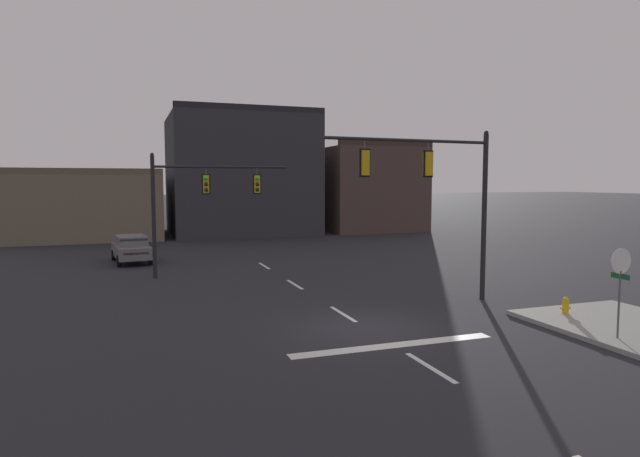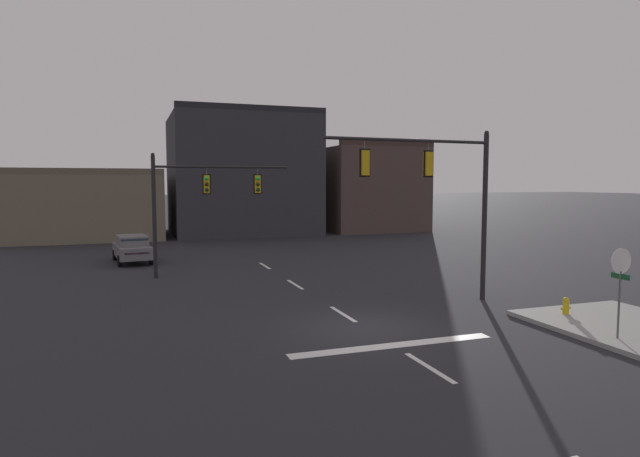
% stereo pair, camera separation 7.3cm
% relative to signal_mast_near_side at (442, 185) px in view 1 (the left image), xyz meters
% --- Properties ---
extents(ground_plane, '(400.00, 400.00, 0.00)m').
position_rel_signal_mast_near_side_xyz_m(ground_plane, '(-4.22, -2.33, -4.63)').
color(ground_plane, '#232328').
extents(stop_bar_paint, '(6.40, 0.50, 0.01)m').
position_rel_signal_mast_near_side_xyz_m(stop_bar_paint, '(-4.22, -4.33, -4.63)').
color(stop_bar_paint, silver).
rests_on(stop_bar_paint, ground).
extents(lane_centreline, '(0.16, 26.40, 0.01)m').
position_rel_signal_mast_near_side_xyz_m(lane_centreline, '(-4.22, -0.33, -4.63)').
color(lane_centreline, silver).
rests_on(lane_centreline, ground).
extents(signal_mast_near_side, '(7.07, 0.46, 6.79)m').
position_rel_signal_mast_near_side_xyz_m(signal_mast_near_side, '(0.00, 0.00, 0.00)').
color(signal_mast_near_side, black).
rests_on(signal_mast_near_side, ground).
extents(signal_mast_far_side, '(6.72, 0.86, 6.19)m').
position_rel_signal_mast_near_side_xyz_m(signal_mast_far_side, '(-8.27, 9.44, -0.53)').
color(signal_mast_far_side, black).
rests_on(signal_mast_far_side, ground).
extents(stop_sign, '(0.76, 0.64, 2.83)m').
position_rel_signal_mast_near_side_xyz_m(stop_sign, '(2.13, -6.31, -2.48)').
color(stop_sign, '#56565B').
rests_on(stop_sign, ground).
extents(car_lot_nearside, '(2.32, 4.60, 1.61)m').
position_rel_signal_mast_near_side_xyz_m(car_lot_nearside, '(-11.34, 15.59, -3.77)').
color(car_lot_nearside, slate).
rests_on(car_lot_nearside, ground).
extents(fire_hydrant, '(0.40, 0.30, 0.75)m').
position_rel_signal_mast_near_side_xyz_m(fire_hydrant, '(2.91, -3.47, -4.30)').
color(fire_hydrant, gold).
rests_on(fire_hydrant, ground).
extents(building_row, '(36.86, 11.44, 11.21)m').
position_rel_signal_mast_near_side_xyz_m(building_row, '(-1.80, 32.20, -0.23)').
color(building_row, '#665B4C').
rests_on(building_row, ground).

